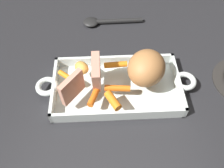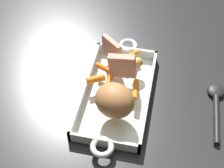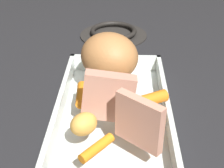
# 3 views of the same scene
# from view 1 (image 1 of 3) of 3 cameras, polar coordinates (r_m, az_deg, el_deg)

# --- Properties ---
(ground_plane) EXTENTS (2.28, 2.28, 0.00)m
(ground_plane) POSITION_cam_1_polar(r_m,az_deg,el_deg) (0.71, 1.09, -1.39)
(ground_plane) COLOR #232326
(roasting_dish) EXTENTS (0.47, 0.21, 0.04)m
(roasting_dish) POSITION_cam_1_polar(r_m,az_deg,el_deg) (0.70, 1.10, -0.76)
(roasting_dish) COLOR silver
(roasting_dish) RESTS_ON ground_plane
(pork_roast) EXTENTS (0.15, 0.15, 0.09)m
(pork_roast) POSITION_cam_1_polar(r_m,az_deg,el_deg) (0.65, 8.40, 3.90)
(pork_roast) COLOR #AE7340
(pork_roast) RESTS_ON roasting_dish
(roast_slice_outer) EXTENTS (0.02, 0.09, 0.09)m
(roast_slice_outer) POSITION_cam_1_polar(r_m,az_deg,el_deg) (0.64, -3.86, 2.93)
(roast_slice_outer) COLOR tan
(roast_slice_outer) RESTS_ON roasting_dish
(roast_slice_thick) EXTENTS (0.06, 0.07, 0.08)m
(roast_slice_thick) POSITION_cam_1_polar(r_m,az_deg,el_deg) (0.62, -9.75, -0.81)
(roast_slice_thick) COLOR tan
(roast_slice_thick) RESTS_ON roasting_dish
(baby_carrot_southwest) EXTENTS (0.05, 0.06, 0.02)m
(baby_carrot_southwest) POSITION_cam_1_polar(r_m,az_deg,el_deg) (0.63, 0.21, -4.05)
(baby_carrot_southwest) COLOR orange
(baby_carrot_southwest) RESTS_ON roasting_dish
(baby_carrot_northwest) EXTENTS (0.07, 0.02, 0.02)m
(baby_carrot_northwest) POSITION_cam_1_polar(r_m,az_deg,el_deg) (0.70, 0.62, 4.74)
(baby_carrot_northwest) COLOR orange
(baby_carrot_northwest) RESTS_ON roasting_dish
(baby_carrot_short) EXTENTS (0.06, 0.05, 0.02)m
(baby_carrot_short) POSITION_cam_1_polar(r_m,az_deg,el_deg) (0.69, -10.87, 1.75)
(baby_carrot_short) COLOR orange
(baby_carrot_short) RESTS_ON roasting_dish
(baby_carrot_southeast) EXTENTS (0.04, 0.06, 0.02)m
(baby_carrot_southeast) POSITION_cam_1_polar(r_m,az_deg,el_deg) (0.64, -4.49, -3.10)
(baby_carrot_southeast) COLOR orange
(baby_carrot_southeast) RESTS_ON roasting_dish
(baby_carrot_center_left) EXTENTS (0.07, 0.02, 0.02)m
(baby_carrot_center_left) POSITION_cam_1_polar(r_m,az_deg,el_deg) (0.65, 0.89, -1.04)
(baby_carrot_center_left) COLOR orange
(baby_carrot_center_left) RESTS_ON roasting_dish
(potato_golden_large) EXTENTS (0.06, 0.06, 0.04)m
(potato_golden_large) POSITION_cam_1_polar(r_m,az_deg,el_deg) (0.69, -7.40, 3.96)
(potato_golden_large) COLOR gold
(potato_golden_large) RESTS_ON roasting_dish
(serving_spoon) EXTENTS (0.22, 0.06, 0.02)m
(serving_spoon) POSITION_cam_1_polar(r_m,az_deg,el_deg) (0.91, -1.89, 15.01)
(serving_spoon) COLOR black
(serving_spoon) RESTS_ON ground_plane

